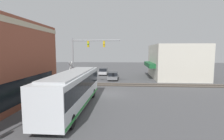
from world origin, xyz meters
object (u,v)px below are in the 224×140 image
(parked_car_grey, at_px, (113,76))
(parked_car_silver, at_px, (104,72))
(pedestrian_at_crossing, at_px, (81,80))
(crossing_signal, at_px, (71,72))
(city_bus, at_px, (73,88))

(parked_car_grey, bearing_deg, parked_car_silver, 21.52)
(parked_car_grey, bearing_deg, pedestrian_at_crossing, 145.74)
(crossing_signal, distance_m, pedestrian_at_crossing, 2.09)
(pedestrian_at_crossing, bearing_deg, crossing_signal, 123.79)
(crossing_signal, bearing_deg, city_bus, -161.29)
(parked_car_grey, distance_m, pedestrian_at_crossing, 7.92)
(parked_car_silver, bearing_deg, parked_car_grey, -158.48)
(city_bus, distance_m, parked_car_silver, 23.32)
(crossing_signal, bearing_deg, pedestrian_at_crossing, -56.21)
(city_bus, height_order, crossing_signal, crossing_signal)
(parked_car_grey, height_order, pedestrian_at_crossing, pedestrian_at_crossing)
(city_bus, relative_size, crossing_signal, 3.20)
(pedestrian_at_crossing, bearing_deg, parked_car_silver, -8.04)
(parked_car_silver, distance_m, pedestrian_at_crossing, 13.27)
(crossing_signal, height_order, parked_car_silver, crossing_signal)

